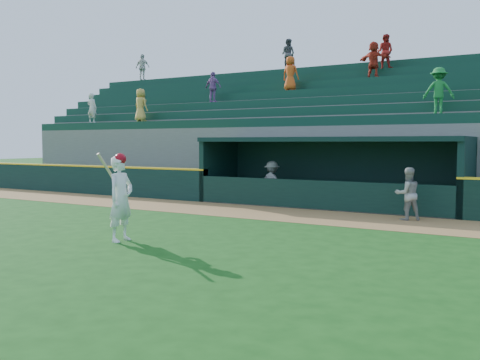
{
  "coord_description": "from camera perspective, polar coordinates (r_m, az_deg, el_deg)",
  "views": [
    {
      "loc": [
        7.08,
        -10.2,
        2.26
      ],
      "look_at": [
        0.0,
        1.6,
        1.3
      ],
      "focal_mm": 40.0,
      "sensor_mm": 36.0,
      "label": 1
    }
  ],
  "objects": [
    {
      "name": "ground",
      "position": [
        12.62,
        -3.76,
        -6.33
      ],
      "size": [
        120.0,
        120.0,
        0.0
      ],
      "primitive_type": "plane",
      "color": "#144711",
      "rests_on": "ground"
    },
    {
      "name": "warning_track",
      "position": [
        16.83,
        5.8,
        -3.73
      ],
      "size": [
        40.0,
        3.0,
        0.01
      ],
      "primitive_type": "cube",
      "color": "olive",
      "rests_on": "ground"
    },
    {
      "name": "field_wall_left",
      "position": [
        25.63,
        -18.08,
        0.08
      ],
      "size": [
        15.5,
        0.3,
        1.2
      ],
      "primitive_type": "cube",
      "color": "black",
      "rests_on": "ground"
    },
    {
      "name": "wall_stripe_left",
      "position": [
        25.6,
        -18.11,
        1.49
      ],
      "size": [
        15.5,
        0.32,
        0.06
      ],
      "primitive_type": "cube",
      "color": "yellow",
      "rests_on": "field_wall_left"
    },
    {
      "name": "dugout_player_front",
      "position": [
        16.31,
        17.45,
        -1.43
      ],
      "size": [
        0.95,
        0.91,
        1.54
      ],
      "primitive_type": "imported",
      "rotation": [
        0.0,
        0.0,
        3.76
      ],
      "color": "#A0A09B",
      "rests_on": "ground"
    },
    {
      "name": "dugout_player_inside",
      "position": [
        20.06,
        3.43,
        -0.23
      ],
      "size": [
        1.1,
        0.75,
        1.57
      ],
      "primitive_type": "imported",
      "rotation": [
        0.0,
        0.0,
        2.97
      ],
      "color": "#A1A19C",
      "rests_on": "ground"
    },
    {
      "name": "dugout",
      "position": [
        19.55,
        9.71,
        1.29
      ],
      "size": [
        9.4,
        2.8,
        2.46
      ],
      "color": "slate",
      "rests_on": "ground"
    },
    {
      "name": "stands",
      "position": [
        23.85,
        13.7,
        4.21
      ],
      "size": [
        34.5,
        6.32,
        7.55
      ],
      "color": "slate",
      "rests_on": "ground"
    },
    {
      "name": "batter_at_plate",
      "position": [
        12.53,
        -12.6,
        -1.83
      ],
      "size": [
        0.54,
        0.84,
        2.04
      ],
      "color": "white",
      "rests_on": "ground"
    }
  ]
}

